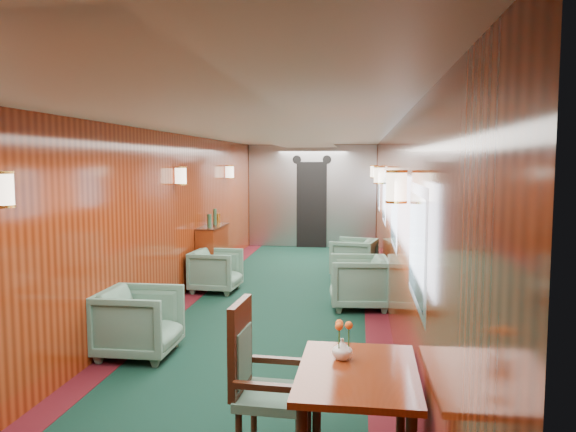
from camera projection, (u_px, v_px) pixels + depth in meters
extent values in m
plane|color=black|center=(273.00, 313.00, 7.42)|extent=(12.00, 12.00, 0.00)
cube|color=silver|center=(273.00, 134.00, 7.19)|extent=(3.00, 12.00, 0.10)
cube|color=silver|center=(273.00, 133.00, 7.19)|extent=(1.20, 12.00, 0.06)
cube|color=maroon|center=(312.00, 196.00, 13.23)|extent=(3.00, 0.10, 2.40)
cube|color=maroon|center=(162.00, 222.00, 7.49)|extent=(0.10, 12.00, 2.40)
cube|color=maroon|center=(390.00, 225.00, 7.11)|extent=(0.10, 12.00, 2.40)
cube|color=#400C13|center=(175.00, 310.00, 7.59)|extent=(0.30, 12.00, 0.01)
cube|color=#400C13|center=(377.00, 317.00, 7.25)|extent=(0.30, 12.00, 0.01)
cube|color=#ACAFB3|center=(312.00, 196.00, 13.15)|extent=(2.98, 0.12, 2.38)
cube|color=black|center=(312.00, 205.00, 13.09)|extent=(0.70, 0.06, 2.00)
cylinder|color=black|center=(297.00, 160.00, 13.04)|extent=(0.20, 0.04, 0.20)
cylinder|color=black|center=(327.00, 160.00, 12.95)|extent=(0.20, 0.04, 0.20)
cube|color=#B4B7BC|center=(417.00, 246.00, 3.63)|extent=(0.02, 1.10, 0.80)
cube|color=#435D65|center=(416.00, 246.00, 3.63)|extent=(0.01, 0.96, 0.66)
cube|color=#B4B7BC|center=(394.00, 212.00, 6.10)|extent=(0.02, 1.10, 0.80)
cube|color=#435D65|center=(394.00, 212.00, 6.10)|extent=(0.01, 0.96, 0.66)
cube|color=#B4B7BC|center=(385.00, 198.00, 8.57)|extent=(0.02, 1.10, 0.80)
cube|color=#435D65|center=(384.00, 198.00, 8.57)|extent=(0.01, 0.96, 0.66)
cube|color=#B4B7BC|center=(379.00, 190.00, 11.04)|extent=(0.02, 1.10, 0.80)
cube|color=#435D65|center=(379.00, 190.00, 11.04)|extent=(0.01, 0.96, 0.66)
cylinder|color=#FFE9C6|center=(2.00, 189.00, 3.97)|extent=(0.16, 0.16, 0.24)
cylinder|color=gold|center=(3.00, 206.00, 3.98)|extent=(0.17, 0.17, 0.02)
cylinder|color=#FFE9C6|center=(396.00, 187.00, 4.40)|extent=(0.16, 0.16, 0.24)
cylinder|color=gold|center=(396.00, 202.00, 4.41)|extent=(0.17, 0.17, 0.02)
cylinder|color=#FFE9C6|center=(181.00, 176.00, 7.92)|extent=(0.16, 0.16, 0.24)
cylinder|color=gold|center=(181.00, 184.00, 7.93)|extent=(0.17, 0.17, 0.02)
cylinder|color=#FFE9C6|center=(379.00, 175.00, 8.35)|extent=(0.16, 0.16, 0.24)
cylinder|color=gold|center=(379.00, 183.00, 8.36)|extent=(0.17, 0.17, 0.02)
cylinder|color=#FFE9C6|center=(230.00, 172.00, 10.88)|extent=(0.16, 0.16, 0.24)
cylinder|color=gold|center=(230.00, 178.00, 10.89)|extent=(0.17, 0.17, 0.02)
cylinder|color=#FFE9C6|center=(374.00, 172.00, 11.31)|extent=(0.16, 0.16, 0.24)
cylinder|color=gold|center=(374.00, 178.00, 11.32)|extent=(0.17, 0.17, 0.02)
cube|color=maroon|center=(358.00, 373.00, 3.34)|extent=(0.72, 1.02, 0.04)
cylinder|color=#38190C|center=(317.00, 401.00, 3.84)|extent=(0.06, 0.06, 0.72)
cylinder|color=#38190C|center=(401.00, 406.00, 3.76)|extent=(0.06, 0.06, 0.72)
cube|color=#204B3F|center=(275.00, 397.00, 3.66)|extent=(0.49, 0.49, 0.06)
cube|color=#38190C|center=(240.00, 347.00, 3.68)|extent=(0.08, 0.43, 0.61)
cube|color=#204B3F|center=(244.00, 356.00, 3.68)|extent=(0.04, 0.32, 0.36)
cube|color=#38190C|center=(267.00, 387.00, 3.42)|extent=(0.43, 0.08, 0.04)
cube|color=#38190C|center=(282.00, 361.00, 3.88)|extent=(0.43, 0.08, 0.04)
cylinder|color=#38190C|center=(254.00, 418.00, 3.91)|extent=(0.04, 0.04, 0.43)
cylinder|color=#38190C|center=(308.00, 422.00, 3.84)|extent=(0.04, 0.04, 0.43)
cube|color=maroon|center=(213.00, 253.00, 9.46)|extent=(0.31, 1.02, 0.92)
cube|color=#38190C|center=(213.00, 226.00, 9.42)|extent=(0.33, 1.04, 0.02)
cylinder|color=#22452F|center=(209.00, 221.00, 9.16)|extent=(0.07, 0.07, 0.22)
cylinder|color=#22452F|center=(215.00, 217.00, 9.50)|extent=(0.06, 0.06, 0.28)
cylinder|color=gold|center=(218.00, 219.00, 9.71)|extent=(0.08, 0.08, 0.18)
imported|color=white|center=(342.00, 349.00, 3.51)|extent=(0.17, 0.17, 0.13)
imported|color=#204B3F|center=(139.00, 322.00, 5.77)|extent=(0.77, 0.75, 0.70)
imported|color=#204B3F|center=(216.00, 271.00, 8.64)|extent=(0.76, 0.74, 0.65)
imported|color=#204B3F|center=(359.00, 282.00, 7.66)|extent=(0.84, 0.82, 0.72)
imported|color=#204B3F|center=(354.00, 257.00, 9.79)|extent=(0.87, 0.86, 0.67)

